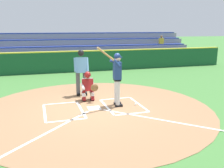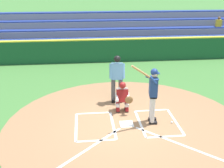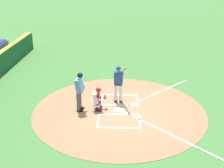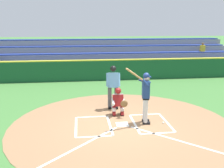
{
  "view_description": "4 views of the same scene",
  "coord_description": "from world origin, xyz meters",
  "px_view_note": "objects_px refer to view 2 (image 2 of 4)",
  "views": [
    {
      "loc": [
        1.78,
        7.96,
        2.72
      ],
      "look_at": [
        -0.56,
        0.26,
        0.88
      ],
      "focal_mm": 39.87,
      "sensor_mm": 36.0,
      "label": 1
    },
    {
      "loc": [
        1.34,
        7.96,
        4.48
      ],
      "look_at": [
        0.4,
        -0.77,
        1.14
      ],
      "focal_mm": 44.58,
      "sensor_mm": 36.0,
      "label": 2
    },
    {
      "loc": [
        11.85,
        0.1,
        6.14
      ],
      "look_at": [
        -0.15,
        -0.34,
        1.24
      ],
      "focal_mm": 45.58,
      "sensor_mm": 36.0,
      "label": 3
    },
    {
      "loc": [
        1.45,
        8.57,
        3.57
      ],
      "look_at": [
        0.25,
        -0.97,
        1.28
      ],
      "focal_mm": 41.43,
      "sensor_mm": 36.0,
      "label": 4
    }
  ],
  "objects_px": {
    "plate_umpire": "(117,76)",
    "baseball": "(172,122)",
    "batter": "(153,92)",
    "catcher": "(123,96)"
  },
  "relations": [
    {
      "from": "catcher",
      "to": "baseball",
      "type": "distance_m",
      "value": 1.91
    },
    {
      "from": "batter",
      "to": "catcher",
      "type": "relative_size",
      "value": 1.88
    },
    {
      "from": "catcher",
      "to": "baseball",
      "type": "bearing_deg",
      "value": 144.72
    },
    {
      "from": "plate_umpire",
      "to": "baseball",
      "type": "height_order",
      "value": "plate_umpire"
    },
    {
      "from": "batter",
      "to": "catcher",
      "type": "xyz_separation_m",
      "value": [
        0.84,
        -0.92,
        -0.51
      ]
    },
    {
      "from": "batter",
      "to": "plate_umpire",
      "type": "xyz_separation_m",
      "value": [
        0.93,
        -1.76,
        -0.02
      ]
    },
    {
      "from": "plate_umpire",
      "to": "batter",
      "type": "bearing_deg",
      "value": 117.94
    },
    {
      "from": "batter",
      "to": "plate_umpire",
      "type": "distance_m",
      "value": 1.99
    },
    {
      "from": "batter",
      "to": "plate_umpire",
      "type": "height_order",
      "value": "batter"
    },
    {
      "from": "baseball",
      "to": "plate_umpire",
      "type": "bearing_deg",
      "value": -49.93
    }
  ]
}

